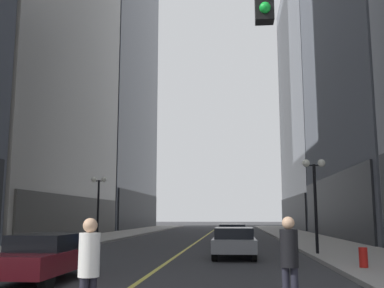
{
  "coord_description": "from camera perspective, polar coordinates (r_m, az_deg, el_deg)",
  "views": [
    {
      "loc": [
        2.7,
        -3.1,
        1.84
      ],
      "look_at": [
        -0.3,
        29.0,
        6.95
      ],
      "focal_mm": 42.35,
      "sensor_mm": 36.0,
      "label": 1
    }
  ],
  "objects": [
    {
      "name": "street_lamp_left_far",
      "position": [
        31.2,
        -11.69,
        -6.21
      ],
      "size": [
        1.06,
        0.36,
        4.43
      ],
      "color": "black",
      "rests_on": "ground"
    },
    {
      "name": "pedestrian_in_white_shirt",
      "position": [
        7.66,
        -12.86,
        -14.64
      ],
      "size": [
        0.47,
        0.47,
        1.8
      ],
      "color": "black",
      "rests_on": "ground"
    },
    {
      "name": "pedestrian_in_black_coat",
      "position": [
        8.93,
        12.16,
        -13.74
      ],
      "size": [
        0.4,
        0.4,
        1.82
      ],
      "color": "black",
      "rests_on": "ground"
    },
    {
      "name": "building_right_far",
      "position": [
        66.44,
        16.69,
        5.41
      ],
      "size": [
        10.95,
        26.0,
        36.05
      ],
      "color": "slate",
      "rests_on": "ground"
    },
    {
      "name": "building_left_far",
      "position": [
        70.94,
        -12.15,
        11.87
      ],
      "size": [
        14.96,
        26.0,
        53.89
      ],
      "color": "#4C515B",
      "rests_on": "ground"
    },
    {
      "name": "ground_plane",
      "position": [
        38.24,
        1.32,
        -11.76
      ],
      "size": [
        200.0,
        200.0,
        0.0
      ],
      "primitive_type": "plane",
      "color": "#38383A"
    },
    {
      "name": "fire_hydrant_right",
      "position": [
        16.36,
        20.79,
        -13.48
      ],
      "size": [
        0.28,
        0.28,
        0.8
      ],
      "primitive_type": "cylinder",
      "color": "red",
      "rests_on": "ground"
    },
    {
      "name": "car_maroon",
      "position": [
        13.82,
        -17.93,
        -13.22
      ],
      "size": [
        1.74,
        4.48,
        1.32
      ],
      "color": "maroon",
      "rests_on": "ground"
    },
    {
      "name": "sidewalk_right",
      "position": [
        38.55,
        13.89,
        -11.37
      ],
      "size": [
        4.5,
        78.0,
        0.15
      ],
      "primitive_type": "cube",
      "color": "#ADA8A0",
      "rests_on": "ground"
    },
    {
      "name": "sidewalk_left",
      "position": [
        39.69,
        -10.9,
        -11.39
      ],
      "size": [
        4.5,
        78.0,
        0.15
      ],
      "primitive_type": "cube",
      "color": "#ADA8A0",
      "rests_on": "ground"
    },
    {
      "name": "lane_centre_stripe",
      "position": [
        38.24,
        1.32,
        -11.75
      ],
      "size": [
        0.16,
        70.0,
        0.01
      ],
      "primitive_type": "cube",
      "color": "#E5D64C",
      "rests_on": "ground"
    },
    {
      "name": "building_left_mid",
      "position": [
        44.17,
        -21.4,
        8.0
      ],
      "size": [
        12.9,
        24.0,
        28.67
      ],
      "color": "#A8A399",
      "rests_on": "ground"
    },
    {
      "name": "car_grey",
      "position": [
        20.26,
        5.32,
        -12.14
      ],
      "size": [
        1.85,
        4.02,
        1.32
      ],
      "color": "slate",
      "rests_on": "ground"
    },
    {
      "name": "car_blue",
      "position": [
        28.59,
        4.98,
        -11.21
      ],
      "size": [
        1.97,
        4.76,
        1.32
      ],
      "color": "navy",
      "rests_on": "ground"
    },
    {
      "name": "street_lamp_right_mid",
      "position": [
        21.72,
        15.19,
        -4.94
      ],
      "size": [
        1.06,
        0.36,
        4.43
      ],
      "color": "black",
      "rests_on": "ground"
    }
  ]
}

